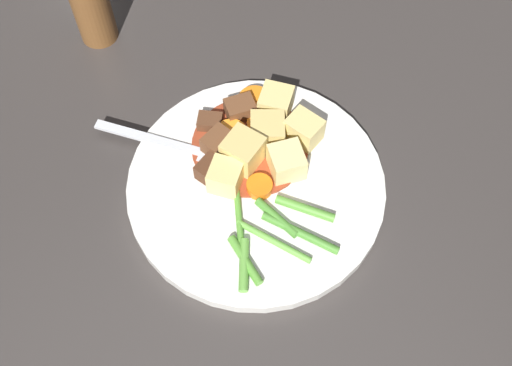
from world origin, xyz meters
name	(u,v)px	position (x,y,z in m)	size (l,w,h in m)	color
ground_plane	(256,189)	(0.00, 0.00, 0.00)	(3.00, 3.00, 0.00)	#383330
dinner_plate	(256,186)	(0.00, 0.00, 0.01)	(0.26, 0.26, 0.01)	white
stew_sauce	(250,146)	(0.04, -0.01, 0.01)	(0.12, 0.12, 0.00)	#93381E
carrot_slice_0	(254,102)	(0.09, -0.04, 0.02)	(0.03, 0.03, 0.01)	orange
carrot_slice_1	(245,148)	(0.04, -0.01, 0.02)	(0.03, 0.03, 0.01)	orange
carrot_slice_2	(263,124)	(0.06, -0.04, 0.02)	(0.03, 0.03, 0.01)	orange
carrot_slice_3	(257,188)	(-0.01, 0.00, 0.02)	(0.03, 0.03, 0.01)	orange
carrot_slice_4	(231,136)	(0.06, 0.00, 0.02)	(0.03, 0.03, 0.01)	orange
potato_chunk_0	(276,103)	(0.07, -0.06, 0.03)	(0.03, 0.03, 0.03)	#E5CC7A
potato_chunk_1	(226,177)	(0.01, 0.03, 0.03)	(0.03, 0.03, 0.03)	#E5CC7A
potato_chunk_2	(304,130)	(0.03, -0.07, 0.03)	(0.03, 0.03, 0.03)	#E5CC7A
potato_chunk_3	(267,131)	(0.04, -0.03, 0.03)	(0.03, 0.03, 0.03)	#DBBC6B
potato_chunk_4	(287,163)	(0.00, -0.03, 0.03)	(0.03, 0.03, 0.03)	#EAD68C
potato_chunk_5	(240,153)	(0.03, 0.00, 0.03)	(0.03, 0.03, 0.04)	#DBBC6B
meat_chunk_0	(214,171)	(0.03, 0.03, 0.02)	(0.03, 0.03, 0.02)	#4C2B19
meat_chunk_1	(240,110)	(0.08, -0.02, 0.02)	(0.03, 0.02, 0.02)	brown
meat_chunk_2	(219,144)	(0.05, 0.02, 0.03)	(0.03, 0.03, 0.02)	brown
meat_chunk_3	(210,122)	(0.08, 0.01, 0.02)	(0.02, 0.02, 0.01)	#56331E
green_bean_0	(274,241)	(-0.06, 0.01, 0.02)	(0.01, 0.01, 0.08)	#66AD42
green_bean_1	(244,265)	(-0.07, 0.05, 0.02)	(0.01, 0.01, 0.05)	#66AD42
green_bean_2	(245,260)	(-0.07, 0.05, 0.02)	(0.01, 0.01, 0.05)	#599E38
green_bean_3	(305,209)	(-0.05, -0.03, 0.02)	(0.01, 0.01, 0.06)	#599E38
green_bean_4	(278,217)	(-0.04, 0.00, 0.02)	(0.01, 0.01, 0.05)	#4C8E33
green_bean_5	(238,211)	(-0.02, 0.03, 0.02)	(0.01, 0.01, 0.07)	#599E38
green_bean_6	(300,233)	(-0.07, -0.01, 0.02)	(0.01, 0.01, 0.08)	#4C8E33
fork	(180,147)	(0.07, 0.05, 0.02)	(0.13, 0.14, 0.00)	silver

